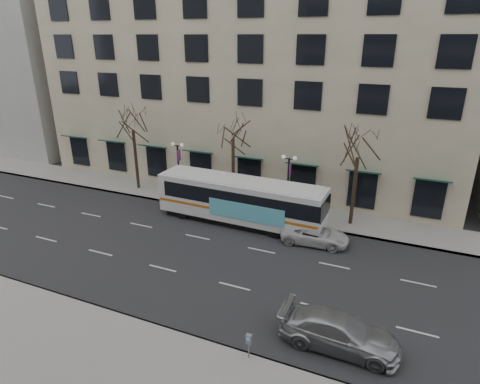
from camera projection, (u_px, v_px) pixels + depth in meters
The scene contains 13 objects.
ground at pixel (181, 252), 27.46m from camera, with size 160.00×160.00×0.00m, color black.
sidewalk_far at pixel (289, 213), 33.31m from camera, with size 80.00×4.00×0.15m, color gray.
building_hotel at pixel (263, 54), 41.80m from camera, with size 40.00×20.00×24.00m, color tan.
building_far_upblock at pixel (13, 34), 54.22m from camera, with size 28.00×20.00×28.00m, color #999993.
tree_far_left at pixel (132, 120), 36.20m from camera, with size 3.60×3.60×8.34m.
tree_far_mid at pixel (233, 127), 32.47m from camera, with size 3.60×3.60×8.55m.
tree_far_right at pixel (359, 145), 29.00m from camera, with size 3.60×3.60×8.06m.
lamp_post_left at pixel (179, 168), 35.23m from camera, with size 1.22×0.45×5.21m.
lamp_post_right at pixel (288, 183), 31.58m from camera, with size 1.22×0.45×5.21m.
city_bus at pixel (241, 200), 30.96m from camera, with size 13.32×3.27×3.59m.
silver_car at pixel (339, 332), 18.84m from camera, with size 2.29×5.63×1.63m, color #ADB1B5.
white_pickup at pixel (315, 235), 28.36m from camera, with size 2.18×4.73×1.32m, color silver.
pay_station at pixel (249, 341), 17.91m from camera, with size 0.28×0.19×1.27m.
Camera 1 is at (13.15, -20.56, 13.82)m, focal length 30.00 mm.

